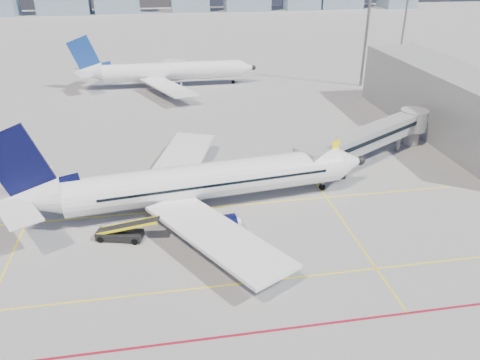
% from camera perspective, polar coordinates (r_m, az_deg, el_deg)
% --- Properties ---
extents(ground, '(420.00, 420.00, 0.00)m').
position_cam_1_polar(ground, '(47.11, -2.62, -8.13)').
color(ground, '#939396').
rests_on(ground, ground).
extents(apron_markings, '(90.00, 35.12, 0.01)m').
position_cam_1_polar(apron_markings, '(43.91, -2.71, -11.06)').
color(apron_markings, '#FFED0D').
rests_on(apron_markings, ground).
extents(jet_bridge, '(23.55, 15.78, 6.30)m').
position_cam_1_polar(jet_bridge, '(66.21, 16.00, 5.11)').
color(jet_bridge, '#999BA2').
rests_on(jet_bridge, ground).
extents(terminal_block, '(10.00, 42.00, 10.00)m').
position_cam_1_polar(terminal_block, '(81.29, 24.12, 8.68)').
color(terminal_block, '#999BA2').
rests_on(terminal_block, ground).
extents(floodlight_mast_ne, '(3.20, 0.61, 25.45)m').
position_cam_1_polar(floodlight_mast_ne, '(103.54, 15.34, 18.33)').
color(floodlight_mast_ne, slate).
rests_on(floodlight_mast_ne, ground).
extents(floodlight_mast_far, '(3.20, 0.61, 25.45)m').
position_cam_1_polar(floodlight_mast_far, '(146.67, 19.79, 19.94)').
color(floodlight_mast_far, slate).
rests_on(floodlight_mast_far, ground).
extents(main_aircraft, '(41.92, 36.45, 12.27)m').
position_cam_1_polar(main_aircraft, '(52.32, -5.65, -0.36)').
color(main_aircraft, white).
rests_on(main_aircraft, ground).
extents(second_aircraft, '(38.66, 33.70, 11.27)m').
position_cam_1_polar(second_aircraft, '(102.43, -9.15, 12.91)').
color(second_aircraft, white).
rests_on(second_aircraft, ground).
extents(baggage_tug, '(2.56, 1.94, 1.60)m').
position_cam_1_polar(baggage_tug, '(44.77, -0.36, -8.99)').
color(baggage_tug, white).
rests_on(baggage_tug, ground).
extents(cargo_dolly, '(3.50, 2.21, 1.78)m').
position_cam_1_polar(cargo_dolly, '(46.85, -1.42, -6.89)').
color(cargo_dolly, black).
rests_on(cargo_dolly, ground).
extents(belt_loader, '(6.77, 3.22, 2.72)m').
position_cam_1_polar(belt_loader, '(49.30, -14.28, -6.32)').
color(belt_loader, black).
rests_on(belt_loader, ground).
extents(ramp_worker, '(0.49, 0.66, 1.68)m').
position_cam_1_polar(ramp_worker, '(44.76, 2.35, -8.90)').
color(ramp_worker, yellow).
rests_on(ramp_worker, ground).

